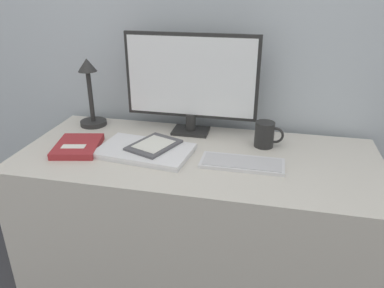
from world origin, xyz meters
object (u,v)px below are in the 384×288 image
notebook (78,146)px  coffee_mug (265,134)px  monitor (191,80)px  laptop (145,151)px  desk_lamp (90,91)px  ereader (154,145)px  keyboard (242,163)px

notebook → coffee_mug: size_ratio=2.06×
monitor → coffee_mug: bearing=-14.6°
laptop → desk_lamp: (-0.32, 0.23, 0.15)m
ereader → coffee_mug: (0.41, 0.14, 0.02)m
laptop → ereader: 0.04m
monitor → coffee_mug: 0.37m
ereader → notebook: ereader is taller
coffee_mug → desk_lamp: bearing=174.8°
keyboard → coffee_mug: 0.20m
desk_lamp → notebook: bearing=-77.1°
laptop → desk_lamp: 0.43m
desk_lamp → notebook: size_ratio=1.29×
monitor → coffee_mug: (0.32, -0.08, -0.18)m
coffee_mug → laptop: bearing=-159.6°
coffee_mug → ereader: bearing=-161.5°
desk_lamp → notebook: (0.06, -0.25, -0.14)m
notebook → keyboard: bearing=0.5°
monitor → notebook: monitor is taller
monitor → keyboard: monitor is taller
laptop → ereader: bearing=43.5°
monitor → notebook: (-0.39, -0.27, -0.21)m
ereader → notebook: bearing=-170.8°
ereader → desk_lamp: bearing=149.5°
keyboard → ereader: bearing=172.9°
keyboard → notebook: size_ratio=1.27×
laptop → ereader: size_ratio=1.62×
keyboard → ereader: ereader is taller
notebook → monitor: bearing=34.4°
monitor → keyboard: (0.25, -0.26, -0.22)m
laptop → coffee_mug: 0.47m
ereader → notebook: (-0.29, -0.05, -0.01)m
keyboard → desk_lamp: 0.75m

